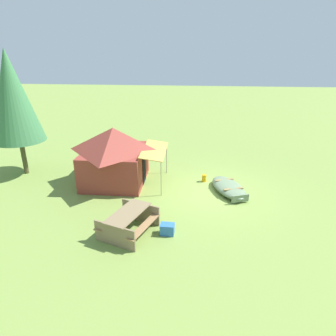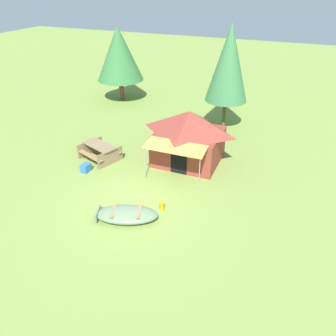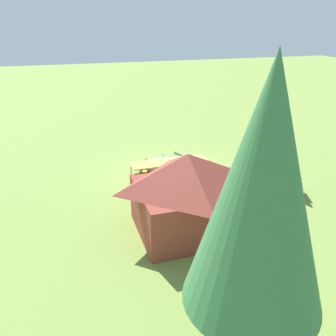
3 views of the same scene
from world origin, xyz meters
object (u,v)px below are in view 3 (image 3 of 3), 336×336
object	(u,v)px
beached_rowboat	(161,162)
canvas_cabin_tent	(187,192)
fuel_can	(145,175)
pine_tree_back_right	(262,192)
picnic_table	(274,180)
cooler_box	(255,174)

from	to	relation	value
beached_rowboat	canvas_cabin_tent	xyz separation A→B (m)	(0.60, 5.06, 1.11)
fuel_can	canvas_cabin_tent	bearing A→B (deg)	95.30
pine_tree_back_right	canvas_cabin_tent	bearing A→B (deg)	-96.55
canvas_cabin_tent	fuel_can	xyz separation A→B (m)	(0.37, -4.04, -1.15)
canvas_cabin_tent	pine_tree_back_right	distance (m)	5.28
canvas_cabin_tent	picnic_table	size ratio (longest dim) A/B	1.73
beached_rowboat	fuel_can	xyz separation A→B (m)	(0.98, 1.02, -0.04)
canvas_cabin_tent	fuel_can	bearing A→B (deg)	-84.70
beached_rowboat	picnic_table	size ratio (longest dim) A/B	1.19
beached_rowboat	pine_tree_back_right	distance (m)	10.41
picnic_table	fuel_can	xyz separation A→B (m)	(4.40, -2.55, -0.31)
picnic_table	fuel_can	distance (m)	5.09
beached_rowboat	picnic_table	bearing A→B (deg)	133.77
picnic_table	fuel_can	world-z (taller)	picnic_table
beached_rowboat	canvas_cabin_tent	size ratio (longest dim) A/B	0.69
cooler_box	picnic_table	bearing A→B (deg)	91.82
canvas_cabin_tent	beached_rowboat	bearing A→B (deg)	-96.80
fuel_can	pine_tree_back_right	size ratio (longest dim) A/B	0.06
beached_rowboat	cooler_box	distance (m)	4.08
canvas_cabin_tent	fuel_can	distance (m)	4.22
cooler_box	fuel_can	distance (m)	4.54
beached_rowboat	cooler_box	size ratio (longest dim) A/B	5.61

